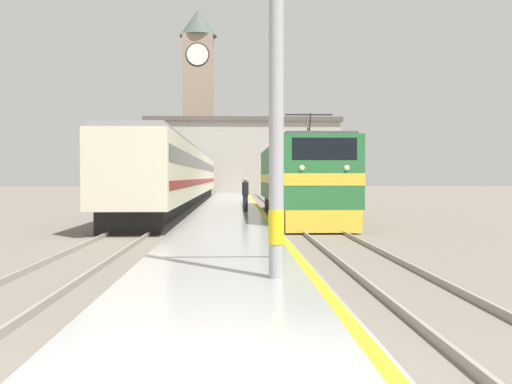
# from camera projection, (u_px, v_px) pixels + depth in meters

# --- Properties ---
(ground_plane) EXTENTS (200.00, 200.00, 0.00)m
(ground_plane) POSITION_uv_depth(u_px,v_px,m) (230.00, 212.00, 35.70)
(ground_plane) COLOR #70665B
(platform) EXTENTS (3.57, 140.00, 0.30)m
(platform) POSITION_uv_depth(u_px,v_px,m) (230.00, 214.00, 30.70)
(platform) COLOR #999999
(platform) RESTS_ON ground
(rail_track_near) EXTENTS (2.83, 140.00, 0.16)m
(rail_track_near) POSITION_uv_depth(u_px,v_px,m) (296.00, 217.00, 30.83)
(rail_track_near) COLOR #70665B
(rail_track_near) RESTS_ON ground
(rail_track_far) EXTENTS (2.83, 140.00, 0.16)m
(rail_track_far) POSITION_uv_depth(u_px,v_px,m) (162.00, 217.00, 30.57)
(rail_track_far) COLOR #70665B
(rail_track_far) RESTS_ON ground
(locomotive_train) EXTENTS (2.92, 17.98, 4.77)m
(locomotive_train) POSITION_uv_depth(u_px,v_px,m) (298.00, 180.00, 30.03)
(locomotive_train) COLOR black
(locomotive_train) RESTS_ON ground
(passenger_train) EXTENTS (2.92, 45.73, 3.98)m
(passenger_train) POSITION_uv_depth(u_px,v_px,m) (183.00, 176.00, 42.82)
(passenger_train) COLOR black
(passenger_train) RESTS_ON ground
(catenary_mast) EXTENTS (2.76, 0.28, 7.12)m
(catenary_mast) POSITION_uv_depth(u_px,v_px,m) (283.00, 75.00, 10.42)
(catenary_mast) COLOR #9E9EA3
(catenary_mast) RESTS_ON platform
(person_on_platform) EXTENTS (0.34, 0.34, 1.75)m
(person_on_platform) POSITION_uv_depth(u_px,v_px,m) (245.00, 194.00, 30.93)
(person_on_platform) COLOR #23232D
(person_on_platform) RESTS_ON platform
(clock_tower) EXTENTS (5.20, 5.20, 25.35)m
(clock_tower) POSITION_uv_depth(u_px,v_px,m) (198.00, 95.00, 83.20)
(clock_tower) COLOR gray
(clock_tower) RESTS_ON ground
(station_building) EXTENTS (22.60, 7.80, 8.90)m
(station_building) POSITION_uv_depth(u_px,v_px,m) (243.00, 157.00, 71.06)
(station_building) COLOR #A8A399
(station_building) RESTS_ON ground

